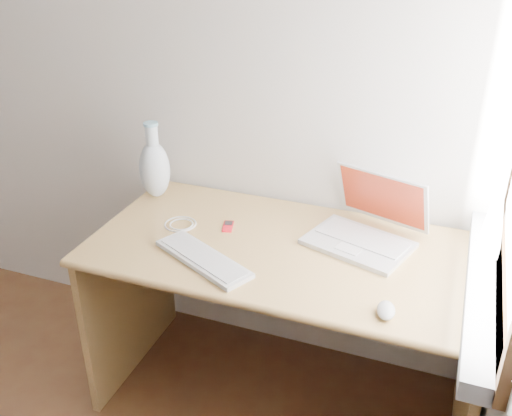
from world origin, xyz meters
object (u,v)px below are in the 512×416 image
at_px(external_keyboard, 203,258).
at_px(laptop, 362,226).
at_px(desk, 292,283).
at_px(vase, 154,167).

bearing_deg(external_keyboard, laptop, 61.58).
bearing_deg(laptop, desk, -147.31).
xyz_separation_m(laptop, external_keyboard, (-0.48, -0.34, -0.05)).
xyz_separation_m(laptop, vase, (-0.88, 0.05, 0.08)).
bearing_deg(external_keyboard, desk, 75.09).
relative_size(desk, laptop, 3.40).
relative_size(desk, vase, 4.34).
bearing_deg(desk, vase, 169.53).
relative_size(laptop, vase, 1.28).
relative_size(laptop, external_keyboard, 1.01).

